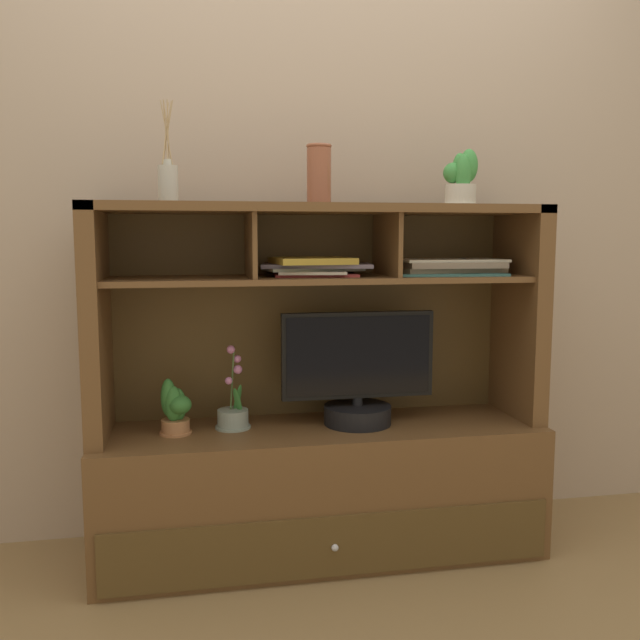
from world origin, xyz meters
The scene contains 11 objects.
floor_plane centered at (0.00, 0.00, -0.01)m, with size 6.00×6.00×0.02m, color olive.
back_wall centered at (0.00, 0.27, 1.40)m, with size 6.00×0.02×2.80m, color tan.
media_console centered at (0.00, 0.01, 0.38)m, with size 1.58×0.52×1.25m.
tv_monitor centered at (0.14, -0.02, 0.63)m, with size 0.55×0.24×0.41m.
potted_orchid centered at (-0.31, 0.01, 0.52)m, with size 0.13×0.13×0.30m.
potted_fern centered at (-0.51, -0.02, 0.56)m, with size 0.11×0.11×0.19m.
magazine_stack_left centered at (-0.02, 0.01, 1.04)m, with size 0.41×0.27×0.07m.
magazine_stack_centre centered at (0.48, -0.01, 1.03)m, with size 0.41×0.26×0.06m.
diffuser_bottle centered at (-0.51, -0.02, 1.32)m, with size 0.07×0.07×0.33m.
potted_succulent centered at (0.51, -0.01, 1.34)m, with size 0.13×0.13×0.20m.
ceramic_vase centered at (0.00, 0.02, 1.36)m, with size 0.09×0.09×0.21m.
Camera 1 is at (-0.45, -2.34, 1.15)m, focal length 38.13 mm.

